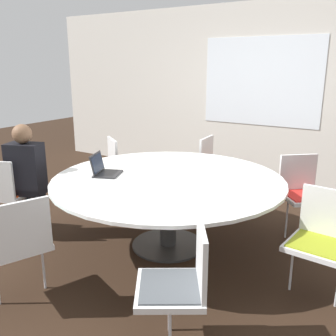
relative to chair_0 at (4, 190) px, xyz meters
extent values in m
plane|color=black|center=(1.61, 0.71, -0.52)|extent=(16.00, 16.00, 0.00)
cube|color=silver|center=(1.61, 3.39, 0.83)|extent=(8.00, 0.06, 2.70)
cube|color=white|center=(1.61, 3.35, 1.03)|extent=(1.80, 0.01, 1.30)
cylinder|color=#333333|center=(1.61, 0.71, -0.51)|extent=(0.74, 0.74, 0.02)
cylinder|color=#333333|center=(1.61, 0.71, -0.16)|extent=(0.17, 0.17, 0.68)
cylinder|color=white|center=(1.61, 0.71, 0.19)|extent=(2.27, 2.27, 0.03)
cube|color=silver|center=(-0.02, 0.06, -0.07)|extent=(0.56, 0.55, 0.04)
cube|color=#E04C1E|center=(-0.02, 0.06, -0.05)|extent=(0.50, 0.49, 0.01)
cylinder|color=silver|center=(0.14, 0.13, -0.31)|extent=(0.02, 0.02, 0.43)
cube|color=silver|center=(1.08, -0.65, -0.07)|extent=(0.55, 0.56, 0.04)
cube|color=teal|center=(1.08, -0.65, -0.05)|extent=(0.49, 0.50, 0.01)
cube|color=silver|center=(1.26, -0.72, 0.15)|extent=(0.18, 0.40, 0.40)
cylinder|color=silver|center=(1.14, -0.48, -0.31)|extent=(0.02, 0.02, 0.43)
cube|color=silver|center=(2.39, -0.53, -0.07)|extent=(0.59, 0.60, 0.04)
cube|color=#4C5156|center=(2.39, -0.53, -0.05)|extent=(0.52, 0.52, 0.01)
cube|color=silver|center=(2.56, -0.42, 0.15)|extent=(0.25, 0.37, 0.40)
cylinder|color=silver|center=(2.30, -0.37, -0.31)|extent=(0.02, 0.02, 0.43)
cube|color=silver|center=(3.07, 0.56, -0.07)|extent=(0.48, 0.46, 0.04)
cube|color=olive|center=(3.07, 0.56, -0.05)|extent=(0.42, 0.41, 0.01)
cube|color=silver|center=(3.09, 0.75, 0.15)|extent=(0.42, 0.07, 0.40)
cylinder|color=silver|center=(2.89, 0.57, -0.31)|extent=(0.02, 0.02, 0.43)
cube|color=silver|center=(2.73, 1.65, -0.07)|extent=(0.61, 0.60, 0.04)
cube|color=red|center=(2.73, 1.65, -0.05)|extent=(0.53, 0.53, 0.01)
cube|color=silver|center=(2.60, 1.80, 0.15)|extent=(0.34, 0.29, 0.40)
cylinder|color=silver|center=(2.87, 1.77, -0.31)|extent=(0.02, 0.02, 0.43)
cylinder|color=silver|center=(2.59, 1.54, -0.31)|extent=(0.02, 0.02, 0.43)
cube|color=silver|center=(1.52, 2.17, -0.07)|extent=(0.45, 0.47, 0.04)
cube|color=#E04C1E|center=(1.52, 2.17, -0.05)|extent=(0.39, 0.41, 0.01)
cube|color=silver|center=(1.32, 2.15, 0.15)|extent=(0.06, 0.42, 0.40)
cylinder|color=silver|center=(1.50, 2.35, -0.31)|extent=(0.02, 0.02, 0.43)
cylinder|color=silver|center=(1.53, 1.99, -0.31)|extent=(0.02, 0.02, 0.43)
cube|color=silver|center=(0.43, 1.57, -0.07)|extent=(0.60, 0.60, 0.04)
cube|color=#4C5156|center=(0.43, 1.57, -0.05)|extent=(0.53, 0.53, 0.01)
cube|color=silver|center=(0.32, 1.41, 0.15)|extent=(0.36, 0.27, 0.40)
cylinder|color=silver|center=(0.29, 1.68, -0.31)|extent=(0.02, 0.02, 0.43)
cylinder|color=silver|center=(0.58, 1.46, -0.31)|extent=(0.02, 0.02, 0.43)
cylinder|color=black|center=(0.08, 0.21, -0.29)|extent=(0.10, 0.10, 0.47)
cylinder|color=black|center=(0.25, 0.28, -0.29)|extent=(0.10, 0.10, 0.47)
cube|color=black|center=(0.20, 0.15, 0.22)|extent=(0.42, 0.34, 0.55)
sphere|color=brown|center=(0.20, 0.15, 0.60)|extent=(0.20, 0.20, 0.20)
cube|color=#232326|center=(1.04, 0.48, 0.22)|extent=(0.33, 0.36, 0.02)
cube|color=#232326|center=(0.94, 0.44, 0.32)|extent=(0.16, 0.29, 0.20)
cube|color=black|center=(0.94, 0.44, 0.32)|extent=(0.13, 0.26, 0.17)
camera|label=1|loc=(3.47, -2.27, 1.29)|focal=40.00mm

